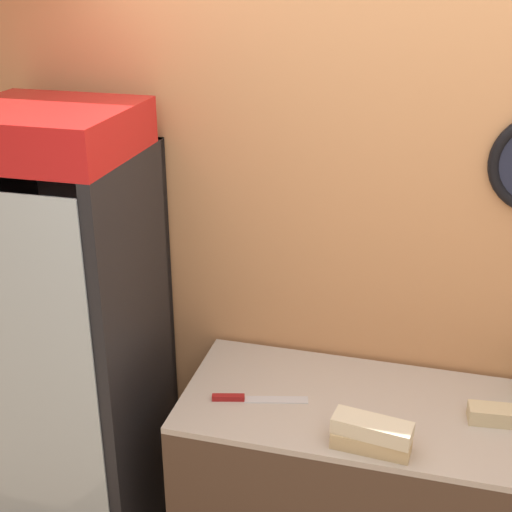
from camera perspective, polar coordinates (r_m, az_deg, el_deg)
name	(u,v)px	position (r m, az deg, el deg)	size (l,w,h in m)	color
wall_back	(391,252)	(2.93, 10.78, 0.34)	(5.20, 0.10, 2.70)	tan
prep_counter	(365,495)	(3.09, 8.71, -18.35)	(1.47, 0.67, 0.87)	#4C3828
beverage_cooler	(78,317)	(3.09, -14.05, -4.79)	(0.63, 0.66, 1.96)	black
sandwich_stack_bottom	(371,442)	(2.60, 9.19, -14.46)	(0.28, 0.12, 0.06)	tan
sandwich_stack_middle	(372,428)	(2.57, 9.28, -13.42)	(0.29, 0.14, 0.06)	beige
sandwich_flat_left	(501,415)	(2.84, 19.04, -11.96)	(0.25, 0.11, 0.06)	beige
chefs_knife	(246,398)	(2.82, -0.78, -11.32)	(0.37, 0.13, 0.02)	silver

